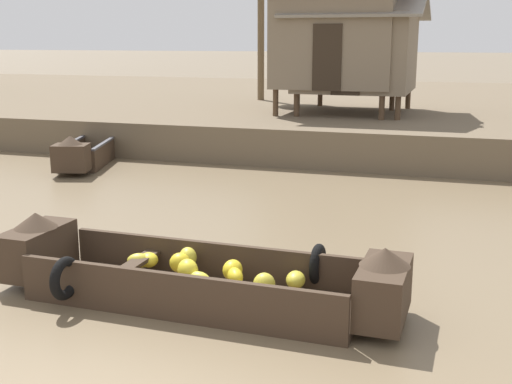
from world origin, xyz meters
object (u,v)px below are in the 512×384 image
at_px(banana_boat, 196,277).
at_px(stilt_house_left, 338,35).
at_px(cargo_boat_upstream, 92,148).
at_px(stilt_house_mid_left, 357,50).

distance_m(banana_boat, stilt_house_left, 12.91).
bearing_deg(cargo_boat_upstream, stilt_house_left, 41.02).
distance_m(cargo_boat_upstream, stilt_house_left, 7.80).
height_order(banana_boat, stilt_house_left, stilt_house_left).
bearing_deg(banana_boat, cargo_boat_upstream, 128.49).
bearing_deg(stilt_house_mid_left, cargo_boat_upstream, -139.26).
relative_size(banana_boat, cargo_boat_upstream, 1.20).
bearing_deg(stilt_house_mid_left, stilt_house_left, -142.36).
relative_size(cargo_boat_upstream, stilt_house_left, 0.96).
distance_m(banana_boat, cargo_boat_upstream, 9.96).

